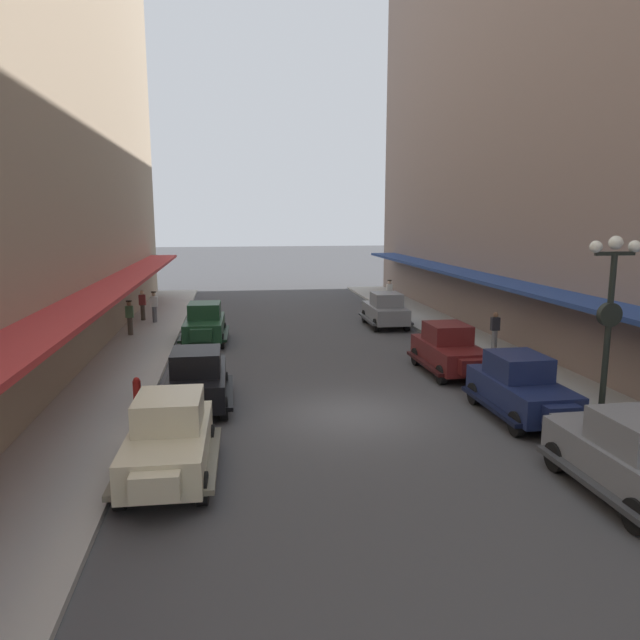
{
  "coord_description": "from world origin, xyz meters",
  "views": [
    {
      "loc": [
        -3.45,
        -16.15,
        5.79
      ],
      "look_at": [
        0.0,
        6.0,
        1.8
      ],
      "focal_mm": 32.66,
      "sensor_mm": 36.0,
      "label": 1
    }
  ],
  "objects": [
    {
      "name": "parked_car_4",
      "position": [
        4.68,
        13.48,
        0.94
      ],
      "size": [
        2.2,
        4.28,
        1.84
      ],
      "color": "slate",
      "rests_on": "ground"
    },
    {
      "name": "parked_car_6",
      "position": [
        -4.88,
        -3.46,
        0.94
      ],
      "size": [
        2.23,
        4.29,
        1.84
      ],
      "color": "beige",
      "rests_on": "ground"
    },
    {
      "name": "parked_car_2",
      "position": [
        4.82,
        -0.95,
        0.94
      ],
      "size": [
        2.15,
        4.26,
        1.84
      ],
      "color": "#19234C",
      "rests_on": "ground"
    },
    {
      "name": "fire_hydrant",
      "position": [
        -6.35,
        1.63,
        0.56
      ],
      "size": [
        0.24,
        0.24,
        0.82
      ],
      "color": "#B21E19",
      "rests_on": "sidewalk_left"
    },
    {
      "name": "pedestrian_3",
      "position": [
        7.7,
        6.8,
        0.99
      ],
      "size": [
        0.36,
        0.24,
        1.64
      ],
      "color": "slate",
      "rests_on": "sidewalk_right"
    },
    {
      "name": "lamp_post_with_clock",
      "position": [
        6.4,
        -2.42,
        2.99
      ],
      "size": [
        1.42,
        0.44,
        5.16
      ],
      "color": "black",
      "rests_on": "sidewalk_right"
    },
    {
      "name": "parked_car_0",
      "position": [
        4.67,
        -5.91,
        0.94
      ],
      "size": [
        2.16,
        4.27,
        1.84
      ],
      "color": "slate",
      "rests_on": "ground"
    },
    {
      "name": "pedestrian_2",
      "position": [
        -8.24,
        16.64,
        0.99
      ],
      "size": [
        0.36,
        0.24,
        1.64
      ],
      "color": "#4C4238",
      "rests_on": "sidewalk_left"
    },
    {
      "name": "sidewalk_left",
      "position": [
        -7.5,
        0.0,
        0.07
      ],
      "size": [
        3.0,
        60.0,
        0.15
      ],
      "primitive_type": "cube",
      "color": "#A8A59E",
      "rests_on": "ground"
    },
    {
      "name": "parked_car_1",
      "position": [
        4.57,
        4.04,
        0.94
      ],
      "size": [
        2.17,
        4.27,
        1.84
      ],
      "color": "#591919",
      "rests_on": "ground"
    },
    {
      "name": "pedestrian_1",
      "position": [
        -7.53,
        15.88,
        1.01
      ],
      "size": [
        0.36,
        0.28,
        1.67
      ],
      "color": "slate",
      "rests_on": "sidewalk_left"
    },
    {
      "name": "parked_car_3",
      "position": [
        -4.52,
        1.46,
        0.94
      ],
      "size": [
        2.15,
        4.26,
        1.84
      ],
      "color": "black",
      "rests_on": "ground"
    },
    {
      "name": "pedestrian_4",
      "position": [
        6.59,
        19.56,
        1.01
      ],
      "size": [
        0.36,
        0.28,
        1.67
      ],
      "color": "#4C4238",
      "rests_on": "sidewalk_right"
    },
    {
      "name": "parked_car_5",
      "position": [
        -4.66,
        10.89,
        0.94
      ],
      "size": [
        2.25,
        4.3,
        1.84
      ],
      "color": "#193D23",
      "rests_on": "ground"
    },
    {
      "name": "ground_plane",
      "position": [
        0.0,
        0.0,
        0.0
      ],
      "size": [
        200.0,
        200.0,
        0.0
      ],
      "primitive_type": "plane",
      "color": "#424244"
    },
    {
      "name": "sidewalk_right",
      "position": [
        7.5,
        0.0,
        0.07
      ],
      "size": [
        3.0,
        60.0,
        0.15
      ],
      "primitive_type": "cube",
      "color": "#A8A59E",
      "rests_on": "ground"
    },
    {
      "name": "pedestrian_0",
      "position": [
        -8.27,
        12.54,
        1.01
      ],
      "size": [
        0.36,
        0.28,
        1.67
      ],
      "color": "#4C4238",
      "rests_on": "sidewalk_left"
    }
  ]
}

